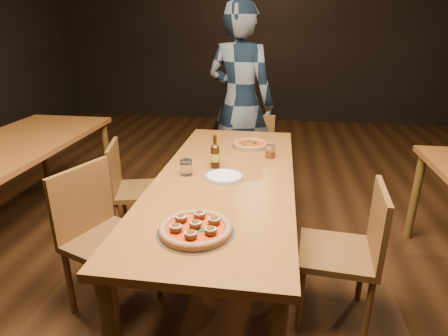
# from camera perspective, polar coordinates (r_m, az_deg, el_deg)

# --- Properties ---
(ground) EXTENTS (9.00, 9.00, 0.00)m
(ground) POSITION_cam_1_polar(r_m,az_deg,el_deg) (2.60, 0.17, -16.68)
(ground) COLOR black
(table_main) EXTENTS (0.80, 2.00, 0.75)m
(table_main) POSITION_cam_1_polar(r_m,az_deg,el_deg) (2.25, 0.19, -2.91)
(table_main) COLOR brown
(table_main) RESTS_ON ground
(table_left) EXTENTS (0.80, 2.00, 0.75)m
(table_left) POSITION_cam_1_polar(r_m,az_deg,el_deg) (3.20, -30.61, 1.50)
(table_left) COLOR brown
(table_left) RESTS_ON ground
(chair_main_nw) EXTENTS (0.54, 0.54, 0.89)m
(chair_main_nw) POSITION_cam_1_polar(r_m,az_deg,el_deg) (2.25, -16.87, -10.49)
(chair_main_nw) COLOR #563916
(chair_main_nw) RESTS_ON ground
(chair_main_sw) EXTENTS (0.46, 0.46, 0.82)m
(chair_main_sw) POSITION_cam_1_polar(r_m,az_deg,el_deg) (2.93, -12.64, -3.24)
(chair_main_sw) COLOR #563916
(chair_main_sw) RESTS_ON ground
(chair_main_e) EXTENTS (0.44, 0.44, 0.86)m
(chair_main_e) POSITION_cam_1_polar(r_m,az_deg,el_deg) (2.18, 16.81, -12.11)
(chair_main_e) COLOR #563916
(chair_main_e) RESTS_ON ground
(chair_end) EXTENTS (0.43, 0.43, 0.85)m
(chair_end) POSITION_cam_1_polar(r_m,az_deg,el_deg) (3.41, 4.36, 1.01)
(chair_end) COLOR #563916
(chair_end) RESTS_ON ground
(pizza_meatball) EXTENTS (0.34, 0.34, 0.06)m
(pizza_meatball) POSITION_cam_1_polar(r_m,az_deg,el_deg) (1.63, -4.36, -9.15)
(pizza_meatball) COLOR #B7B7BF
(pizza_meatball) RESTS_ON table_main
(pizza_margherita) EXTENTS (0.27, 0.27, 0.03)m
(pizza_margherita) POSITION_cam_1_polar(r_m,az_deg,el_deg) (2.76, 4.06, 3.62)
(pizza_margherita) COLOR #B7B7BF
(pizza_margherita) RESTS_ON table_main
(plate_stack) EXTENTS (0.22, 0.22, 0.02)m
(plate_stack) POSITION_cam_1_polar(r_m,az_deg,el_deg) (2.18, 0.02, -1.36)
(plate_stack) COLOR white
(plate_stack) RESTS_ON table_main
(beer_bottle) EXTENTS (0.06, 0.06, 0.21)m
(beer_bottle) POSITION_cam_1_polar(r_m,az_deg,el_deg) (2.33, -1.37, 1.79)
(beer_bottle) COLOR black
(beer_bottle) RESTS_ON table_main
(water_glass) EXTENTS (0.07, 0.07, 0.09)m
(water_glass) POSITION_cam_1_polar(r_m,az_deg,el_deg) (2.24, -5.78, 0.11)
(water_glass) COLOR white
(water_glass) RESTS_ON table_main
(amber_glass) EXTENTS (0.07, 0.07, 0.09)m
(amber_glass) POSITION_cam_1_polar(r_m,az_deg,el_deg) (2.54, 7.08, 2.56)
(amber_glass) COLOR #9C4D11
(amber_glass) RESTS_ON table_main
(diner) EXTENTS (0.76, 0.63, 1.80)m
(diner) POSITION_cam_1_polar(r_m,az_deg,el_deg) (3.53, 2.48, 9.79)
(diner) COLOR black
(diner) RESTS_ON ground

